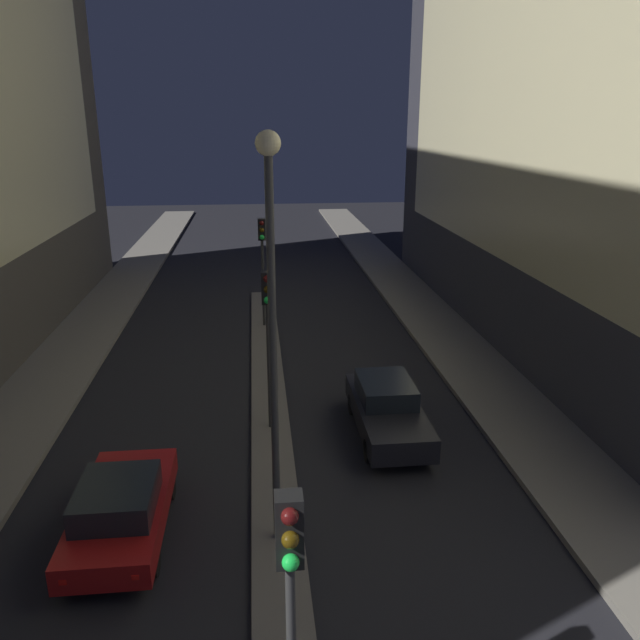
% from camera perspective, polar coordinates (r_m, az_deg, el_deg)
% --- Properties ---
extents(building_right, '(6.01, 35.69, 21.81)m').
position_cam_1_polar(building_right, '(23.72, 27.00, 21.31)').
color(building_right, '#383842').
rests_on(building_right, ground).
extents(median_strip, '(1.13, 28.26, 0.12)m').
position_cam_1_polar(median_strip, '(19.55, -4.60, -8.57)').
color(median_strip, '#66605B').
rests_on(median_strip, ground).
extents(traffic_light_near, '(0.32, 0.42, 4.67)m').
position_cam_1_polar(traffic_light_near, '(7.89, -2.72, -23.39)').
color(traffic_light_near, '#383838').
rests_on(traffic_light_near, median_strip).
extents(traffic_light_mid, '(0.32, 0.42, 4.67)m').
position_cam_1_polar(traffic_light_mid, '(17.36, -4.79, 0.37)').
color(traffic_light_mid, '#383838').
rests_on(traffic_light_mid, median_strip).
extents(traffic_light_far, '(0.32, 0.42, 4.67)m').
position_cam_1_polar(traffic_light_far, '(26.64, -5.31, 6.54)').
color(traffic_light_far, '#383838').
rests_on(traffic_light_far, median_strip).
extents(street_lamp, '(0.47, 0.47, 8.46)m').
position_cam_1_polar(street_lamp, '(11.93, -4.44, 2.27)').
color(street_lamp, '#383838').
rests_on(street_lamp, median_strip).
extents(car_left_lane, '(1.87, 4.35, 1.47)m').
position_cam_1_polar(car_left_lane, '(14.70, -17.74, -16.08)').
color(car_left_lane, maroon).
rests_on(car_left_lane, ground).
extents(car_right_lane, '(1.78, 4.61, 1.56)m').
position_cam_1_polar(car_right_lane, '(18.27, 6.15, -8.08)').
color(car_right_lane, black).
rests_on(car_right_lane, ground).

